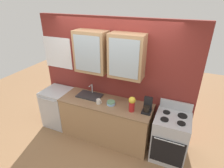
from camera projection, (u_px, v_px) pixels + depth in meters
ground_plane at (106, 136)px, 4.13m from camera, size 10.00×10.00×0.00m
back_wall_unit at (111, 72)px, 3.76m from camera, size 3.38×0.43×2.54m
counter at (106, 120)px, 3.93m from camera, size 1.94×0.66×0.91m
stove_range at (170, 137)px, 3.45m from camera, size 0.63×0.67×1.09m
sink_faucet at (90, 95)px, 3.94m from camera, size 0.52×0.32×0.24m
bowl_stack at (111, 103)px, 3.63m from camera, size 0.17×0.17×0.07m
vase at (132, 103)px, 3.38m from camera, size 0.13×0.13×0.30m
cup_near_sink at (98, 101)px, 3.65m from camera, size 0.12×0.08×0.10m
dishwasher at (58, 107)px, 4.38m from camera, size 0.60×0.65×0.91m
coffee_maker at (147, 106)px, 3.39m from camera, size 0.17×0.20×0.29m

